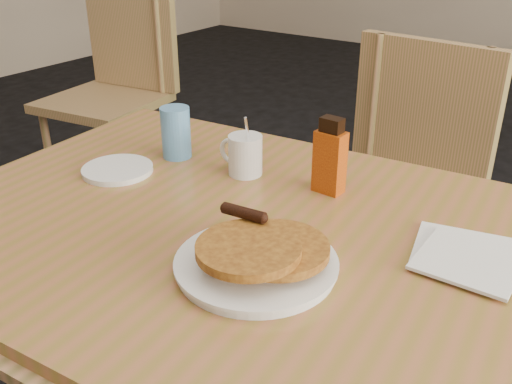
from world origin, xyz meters
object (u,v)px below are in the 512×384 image
(coffee_mug, at_px, (244,154))
(chair_wall_extra, at_px, (117,71))
(pancake_plate, at_px, (257,257))
(syrup_bottle, at_px, (330,158))
(blue_tumbler, at_px, (176,132))
(main_table, at_px, (263,249))
(chair_main_far, at_px, (403,180))

(coffee_mug, bearing_deg, chair_wall_extra, 164.64)
(pancake_plate, height_order, syrup_bottle, syrup_bottle)
(chair_wall_extra, distance_m, pancake_plate, 1.90)
(blue_tumbler, bearing_deg, main_table, -25.64)
(main_table, bearing_deg, syrup_bottle, 84.65)
(pancake_plate, relative_size, coffee_mug, 1.90)
(chair_main_far, distance_m, blue_tumbler, 0.70)
(main_table, xyz_separation_m, chair_main_far, (0.00, 0.73, -0.14))
(chair_main_far, xyz_separation_m, syrup_bottle, (0.02, -0.52, 0.25))
(syrup_bottle, bearing_deg, coffee_mug, -168.63)
(main_table, distance_m, syrup_bottle, 0.24)
(chair_main_far, xyz_separation_m, coffee_mug, (-0.18, -0.54, 0.23))
(syrup_bottle, bearing_deg, main_table, -91.71)
(coffee_mug, bearing_deg, blue_tumbler, -159.88)
(main_table, distance_m, chair_main_far, 0.74)
(main_table, distance_m, pancake_plate, 0.14)
(chair_wall_extra, distance_m, coffee_mug, 1.54)
(chair_main_far, distance_m, pancake_plate, 0.86)
(syrup_bottle, bearing_deg, chair_wall_extra, 155.90)
(syrup_bottle, bearing_deg, pancake_plate, -78.67)
(main_table, bearing_deg, blue_tumbler, 154.36)
(main_table, height_order, blue_tumbler, blue_tumbler)
(syrup_bottle, distance_m, blue_tumbler, 0.38)
(coffee_mug, relative_size, blue_tumbler, 1.17)
(chair_wall_extra, bearing_deg, main_table, -41.41)
(chair_main_far, relative_size, syrup_bottle, 5.99)
(pancake_plate, xyz_separation_m, syrup_bottle, (-0.04, 0.32, 0.05))
(coffee_mug, bearing_deg, syrup_bottle, 24.37)
(pancake_plate, height_order, coffee_mug, coffee_mug)
(chair_main_far, bearing_deg, pancake_plate, -78.86)
(coffee_mug, height_order, blue_tumbler, coffee_mug)
(pancake_plate, distance_m, blue_tumbler, 0.51)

